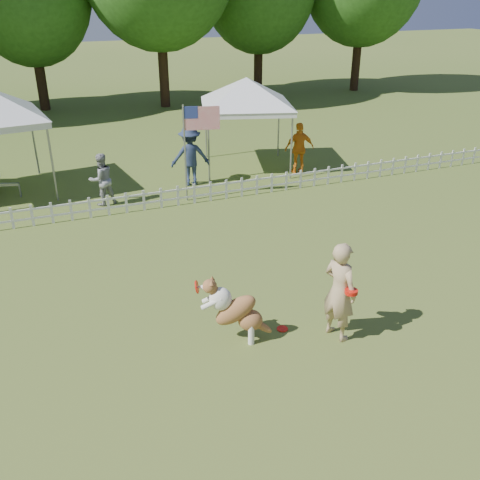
{
  "coord_description": "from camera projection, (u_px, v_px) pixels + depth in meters",
  "views": [
    {
      "loc": [
        -3.95,
        -7.18,
        5.81
      ],
      "look_at": [
        -0.3,
        2.0,
        1.1
      ],
      "focal_mm": 40.0,
      "sensor_mm": 36.0,
      "label": 1
    }
  ],
  "objects": [
    {
      "name": "tree_center_left",
      "position": [
        30.0,
        7.0,
        25.6
      ],
      "size": [
        6.0,
        6.0,
        9.8
      ],
      "primitive_type": null,
      "color": "#234C15",
      "rests_on": "ground"
    },
    {
      "name": "flag_pole",
      "position": [
        185.0,
        154.0,
        15.39
      ],
      "size": [
        1.09,
        0.36,
        2.84
      ],
      "primitive_type": null,
      "rotation": [
        0.0,
        0.0,
        -0.23
      ],
      "color": "gray",
      "rests_on": "ground"
    },
    {
      "name": "spectator_c",
      "position": [
        299.0,
        148.0,
        17.99
      ],
      "size": [
        1.06,
        0.55,
        1.73
      ],
      "primitive_type": "imported",
      "rotation": [
        0.0,
        0.0,
        3.01
      ],
      "color": "orange",
      "rests_on": "ground"
    },
    {
      "name": "ground",
      "position": [
        295.0,
        335.0,
        9.84
      ],
      "size": [
        120.0,
        120.0,
        0.0
      ],
      "primitive_type": "plane",
      "color": "#35561B",
      "rests_on": "ground"
    },
    {
      "name": "picket_fence",
      "position": [
        186.0,
        195.0,
        15.58
      ],
      "size": [
        22.0,
        0.08,
        0.6
      ],
      "primitive_type": null,
      "color": "white",
      "rests_on": "ground"
    },
    {
      "name": "handler",
      "position": [
        340.0,
        291.0,
        9.42
      ],
      "size": [
        0.64,
        0.79,
        1.88
      ],
      "primitive_type": "imported",
      "rotation": [
        0.0,
        0.0,
        1.89
      ],
      "color": "tan",
      "rests_on": "ground"
    },
    {
      "name": "dog",
      "position": [
        237.0,
        310.0,
        9.44
      ],
      "size": [
        1.28,
        0.85,
        1.25
      ],
      "primitive_type": null,
      "rotation": [
        0.0,
        0.0,
        -0.41
      ],
      "color": "brown",
      "rests_on": "ground"
    },
    {
      "name": "spectator_b",
      "position": [
        190.0,
        156.0,
        16.88
      ],
      "size": [
        1.31,
        0.86,
        1.9
      ],
      "primitive_type": "imported",
      "rotation": [
        0.0,
        0.0,
        3.01
      ],
      "color": "#232E4B",
      "rests_on": "ground"
    },
    {
      "name": "frisbee_on_turf",
      "position": [
        282.0,
        329.0,
        9.99
      ],
      "size": [
        0.26,
        0.26,
        0.02
      ],
      "primitive_type": "cylinder",
      "rotation": [
        0.0,
        0.0,
        -0.28
      ],
      "color": "red",
      "rests_on": "ground"
    },
    {
      "name": "spectator_a",
      "position": [
        102.0,
        179.0,
        15.4
      ],
      "size": [
        0.87,
        0.75,
        1.53
      ],
      "primitive_type": "imported",
      "rotation": [
        0.0,
        0.0,
        3.4
      ],
      "color": "gray",
      "rests_on": "ground"
    },
    {
      "name": "canopy_tent_right",
      "position": [
        246.0,
        125.0,
        18.27
      ],
      "size": [
        3.63,
        3.63,
        3.02
      ],
      "primitive_type": null,
      "rotation": [
        0.0,
        0.0,
        -0.29
      ],
      "color": "silver",
      "rests_on": "ground"
    }
  ]
}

